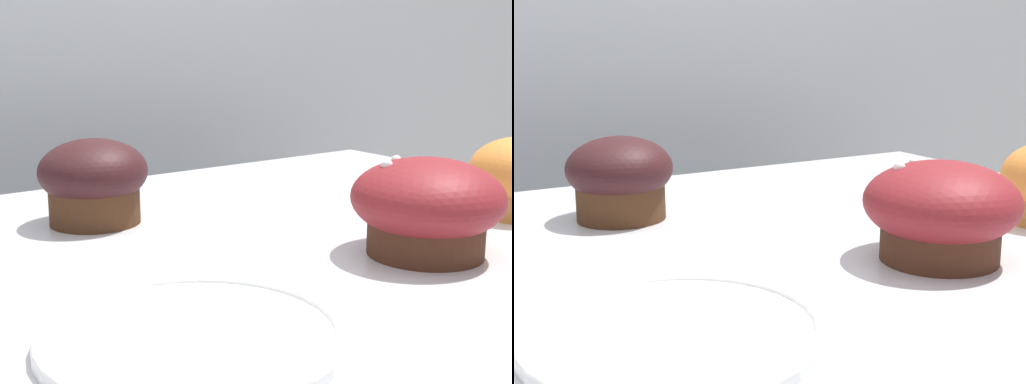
{
  "view_description": "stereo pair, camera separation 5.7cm",
  "coord_description": "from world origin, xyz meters",
  "views": [
    {
      "loc": [
        -0.23,
        -0.45,
        1.13
      ],
      "look_at": [
        0.1,
        0.01,
        1.0
      ],
      "focal_mm": 50.0,
      "sensor_mm": 36.0,
      "label": 1
    },
    {
      "loc": [
        -0.18,
        -0.48,
        1.13
      ],
      "look_at": [
        0.1,
        0.01,
        1.0
      ],
      "focal_mm": 50.0,
      "sensor_mm": 36.0,
      "label": 2
    }
  ],
  "objects": [
    {
      "name": "muffin_back_left",
      "position": [
        0.02,
        0.15,
        1.0
      ],
      "size": [
        0.1,
        0.1,
        0.08
      ],
      "color": "#472916",
      "rests_on": "display_counter"
    },
    {
      "name": "muffin_front_center",
      "position": [
        0.19,
        -0.09,
        1.0
      ],
      "size": [
        0.12,
        0.12,
        0.08
      ],
      "color": "#462416",
      "rests_on": "display_counter"
    },
    {
      "name": "serving_plate",
      "position": [
        -0.04,
        -0.12,
        0.96
      ],
      "size": [
        0.18,
        0.18,
        0.01
      ],
      "color": "white",
      "rests_on": "display_counter"
    }
  ]
}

